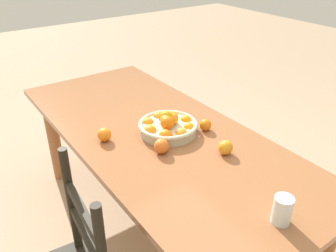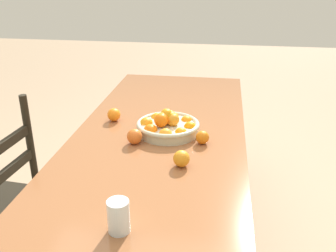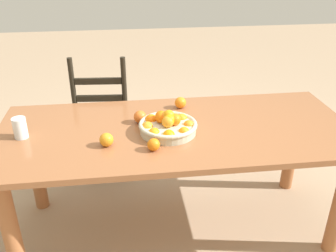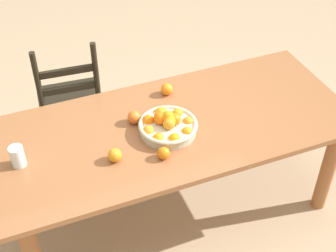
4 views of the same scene
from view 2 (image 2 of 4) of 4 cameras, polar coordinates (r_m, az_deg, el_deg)
ground_plane at (r=2.43m, az=-0.89°, el=-16.26°), size 12.00×12.00×0.00m
dining_table at (r=2.09m, az=-1.00°, el=-3.24°), size 2.04×0.88×0.72m
fruit_bowl at (r=1.97m, az=-0.06°, el=0.08°), size 0.33×0.33×0.13m
orange_loose_0 at (r=1.87m, az=-5.02°, el=-1.57°), size 0.08×0.08×0.08m
orange_loose_1 at (r=1.87m, az=5.17°, el=-1.71°), size 0.07×0.07×0.07m
orange_loose_2 at (r=2.15m, az=-8.09°, el=1.69°), size 0.07×0.07×0.07m
orange_loose_3 at (r=1.66m, az=2.02°, el=-4.90°), size 0.07×0.07×0.07m
drinking_glass at (r=1.29m, az=-7.53°, el=-13.22°), size 0.07×0.07×0.12m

